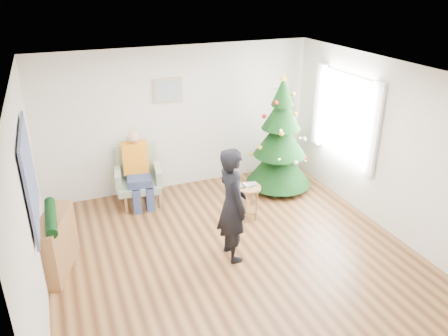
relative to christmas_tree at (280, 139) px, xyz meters
name	(u,v)px	position (x,y,z in m)	size (l,w,h in m)	color
floor	(233,254)	(-1.63, -1.67, -0.98)	(5.00, 5.00, 0.00)	brown
ceiling	(235,74)	(-1.63, -1.67, 1.62)	(5.00, 5.00, 0.00)	white
wall_back	(180,119)	(-1.63, 0.83, 0.32)	(5.00, 5.00, 0.00)	silver
wall_front	(351,288)	(-1.63, -4.17, 0.32)	(5.00, 5.00, 0.00)	silver
wall_left	(30,207)	(-4.13, -1.67, 0.32)	(5.00, 5.00, 0.00)	silver
wall_right	(386,147)	(0.87, -1.67, 0.32)	(5.00, 5.00, 0.00)	silver
window_panel	(345,116)	(0.84, -0.67, 0.52)	(0.04, 1.30, 1.40)	white
curtains	(344,116)	(0.81, -0.67, 0.52)	(0.05, 1.75, 1.50)	white
christmas_tree	(280,139)	(0.00, 0.00, 0.00)	(1.20, 1.20, 2.17)	#3F2816
stool	(248,203)	(-1.01, -0.85, -0.68)	(0.39, 0.39, 0.59)	brown
laptop	(249,186)	(-1.01, -0.85, -0.38)	(0.32, 0.21, 0.03)	silver
armchair	(139,183)	(-2.54, 0.39, -0.61)	(0.84, 0.79, 1.01)	gray
seated_person	(137,168)	(-2.55, 0.33, -0.30)	(0.46, 0.64, 1.32)	navy
standing_man	(232,205)	(-1.65, -1.69, -0.15)	(0.60, 0.40, 1.65)	black
game_controller	(245,185)	(-1.48, -1.72, 0.12)	(0.04, 0.13, 0.04)	white
console	(56,244)	(-3.96, -1.10, -0.58)	(0.30, 1.00, 0.80)	brown
garland	(51,217)	(-3.96, -1.10, -0.16)	(0.14, 0.14, 0.90)	black
tapestry	(30,176)	(-4.09, -1.37, 0.57)	(0.03, 1.50, 1.15)	black
framed_picture	(168,90)	(-1.83, 0.79, 0.87)	(0.52, 0.05, 0.42)	tan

